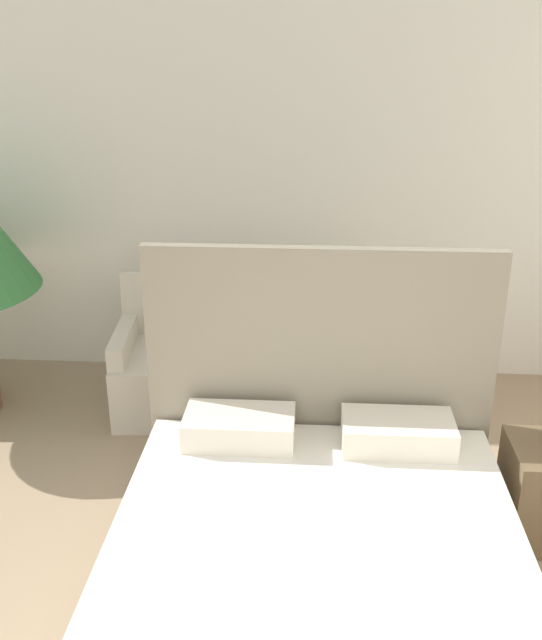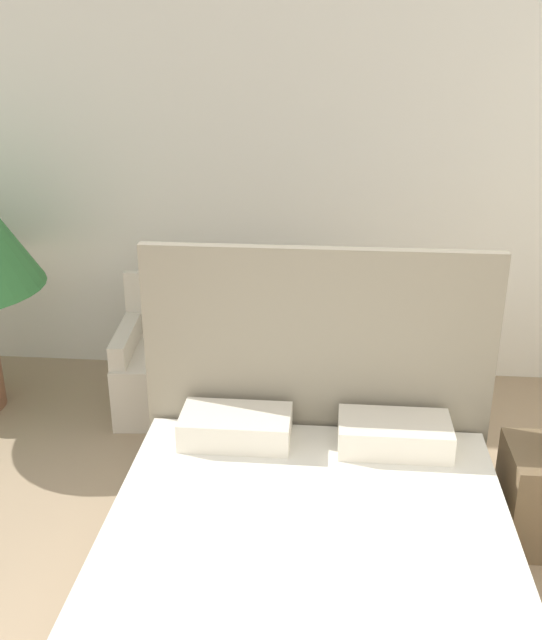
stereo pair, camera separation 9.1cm
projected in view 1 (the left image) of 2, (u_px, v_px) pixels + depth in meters
name	position (u px, v px, depth m)	size (l,w,h in m)	color
wall_back	(275.00, 169.00, 4.75)	(10.00, 0.06, 2.90)	silver
bed	(315.00, 597.00, 2.74)	(1.69, 2.22, 1.39)	#4C4238
armchair_near_window_left	(167.00, 371.00, 4.62)	(0.67, 0.74, 0.83)	beige
armchair_near_window_right	(302.00, 375.00, 4.57)	(0.69, 0.75, 0.83)	beige
side_table	(234.00, 373.00, 4.60)	(0.28, 0.28, 0.52)	brown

